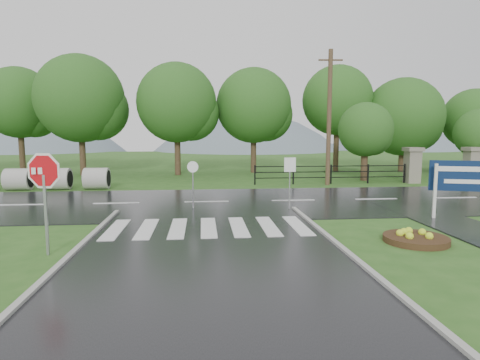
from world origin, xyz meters
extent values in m
plane|color=#2D5A1E|center=(0.00, 0.00, 0.00)|extent=(120.00, 120.00, 0.00)
cube|color=black|center=(0.00, 10.00, 0.00)|extent=(90.00, 8.00, 0.04)
cube|color=#262628|center=(8.50, 4.00, 0.00)|extent=(2.20, 11.00, 0.04)
cube|color=silver|center=(-3.00, 5.00, 0.06)|extent=(0.50, 2.80, 0.02)
cube|color=silver|center=(-2.00, 5.00, 0.06)|extent=(0.50, 2.80, 0.02)
cube|color=silver|center=(-1.00, 5.00, 0.06)|extent=(0.50, 2.80, 0.02)
cube|color=silver|center=(0.00, 5.00, 0.06)|extent=(0.50, 2.80, 0.02)
cube|color=silver|center=(1.00, 5.00, 0.06)|extent=(0.50, 2.80, 0.02)
cube|color=silver|center=(2.00, 5.00, 0.06)|extent=(0.50, 2.80, 0.02)
cube|color=silver|center=(3.00, 5.00, 0.06)|extent=(0.50, 2.80, 0.02)
cube|color=gray|center=(13.00, 16.00, 1.00)|extent=(0.80, 0.80, 2.00)
cube|color=#6B6659|center=(13.00, 16.00, 2.12)|extent=(1.00, 1.00, 0.24)
cube|color=gray|center=(17.00, 16.00, 1.00)|extent=(0.80, 0.80, 2.00)
cube|color=#6B6659|center=(17.00, 16.00, 2.12)|extent=(1.00, 1.00, 0.24)
cube|color=black|center=(7.75, 16.00, 0.40)|extent=(9.50, 0.05, 0.05)
cube|color=black|center=(7.75, 16.00, 0.75)|extent=(9.50, 0.05, 0.05)
cube|color=black|center=(7.75, 16.00, 1.10)|extent=(9.50, 0.05, 0.05)
cube|color=black|center=(3.00, 16.00, 0.60)|extent=(0.08, 0.08, 1.20)
cube|color=black|center=(12.50, 16.00, 0.60)|extent=(0.08, 0.08, 1.20)
cube|color=black|center=(17.50, 16.00, 0.60)|extent=(0.08, 0.08, 1.20)
sphere|color=slate|center=(-28.00, 65.00, -14.40)|extent=(40.00, 40.00, 40.00)
sphere|color=slate|center=(8.00, 65.00, -17.28)|extent=(48.00, 48.00, 48.00)
sphere|color=slate|center=(36.00, 65.00, -12.96)|extent=(36.00, 36.00, 36.00)
cylinder|color=#9E9B93|center=(-10.29, 15.00, 0.60)|extent=(1.30, 1.20, 1.20)
cylinder|color=#9E9B93|center=(-8.19, 15.00, 0.60)|extent=(1.30, 1.20, 1.20)
cylinder|color=#9E9B93|center=(-6.09, 15.00, 0.60)|extent=(1.30, 1.20, 1.20)
cube|color=#939399|center=(-4.20, 2.56, 1.05)|extent=(0.06, 0.06, 2.10)
cylinder|color=white|center=(-4.20, 2.57, 2.20)|extent=(1.22, 0.34, 1.26)
cylinder|color=red|center=(-4.20, 2.56, 2.20)|extent=(1.07, 0.31, 1.10)
cube|color=silver|center=(8.28, 5.75, 1.02)|extent=(0.13, 0.13, 2.05)
cube|color=#0B1E46|center=(9.41, 5.75, 1.59)|extent=(2.35, 0.83, 1.13)
cube|color=white|center=(9.41, 5.72, 1.84)|extent=(1.85, 0.62, 0.18)
cube|color=white|center=(9.41, 5.72, 1.38)|extent=(1.36, 0.46, 0.15)
cylinder|color=#332111|center=(5.97, 2.81, 0.09)|extent=(1.83, 1.83, 0.18)
cube|color=#939399|center=(3.37, 8.01, 1.01)|extent=(0.04, 0.04, 2.02)
cube|color=white|center=(3.37, 7.99, 1.86)|extent=(0.48, 0.03, 0.59)
cylinder|color=#939399|center=(-0.57, 8.52, 0.93)|extent=(0.06, 0.06, 1.86)
cylinder|color=white|center=(-0.57, 8.50, 1.77)|extent=(0.46, 0.11, 0.46)
cylinder|color=#473523|center=(7.38, 15.50, 4.00)|extent=(0.27, 0.27, 8.00)
cube|color=brown|center=(7.38, 15.50, 7.38)|extent=(1.43, 0.19, 0.09)
cylinder|color=#3D2B1C|center=(10.48, 17.50, 1.40)|extent=(0.45, 0.45, 2.80)
sphere|color=#23551A|center=(10.48, 17.50, 3.36)|extent=(3.54, 3.54, 3.54)
cylinder|color=#3D2B1C|center=(18.44, 17.50, 1.30)|extent=(0.43, 0.43, 2.59)
sphere|color=#23551A|center=(18.44, 17.50, 3.11)|extent=(3.26, 3.26, 3.26)
camera|label=1|loc=(-0.19, -7.99, 3.18)|focal=30.00mm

